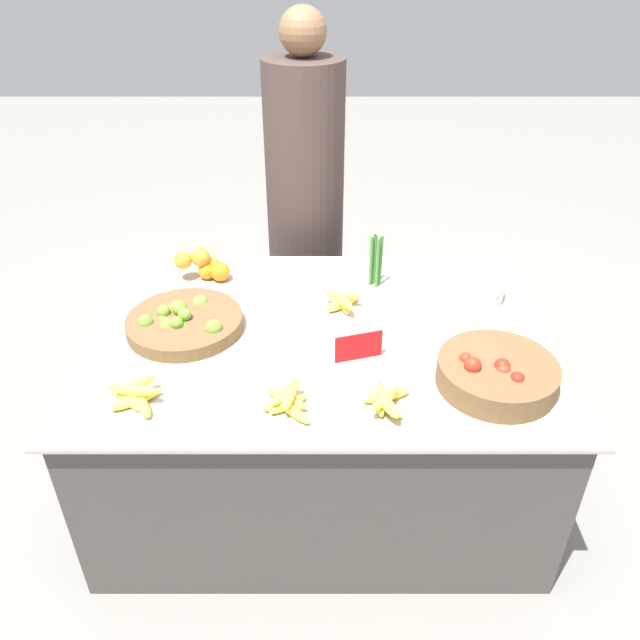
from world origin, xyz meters
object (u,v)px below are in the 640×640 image
at_px(lime_bowl, 184,322).
at_px(metal_bowl, 465,287).
at_px(tomato_basket, 497,374).
at_px(price_sign, 359,347).
at_px(vendor_person, 305,212).

relative_size(lime_bowl, metal_bowl, 1.39).
distance_m(tomato_basket, metal_bowl, 0.53).
height_order(lime_bowl, price_sign, price_sign).
bearing_deg(tomato_basket, price_sign, 162.34).
bearing_deg(vendor_person, metal_bowl, -47.19).
xyz_separation_m(lime_bowl, metal_bowl, (1.00, 0.23, 0.00)).
bearing_deg(tomato_basket, metal_bowl, 89.20).
xyz_separation_m(tomato_basket, metal_bowl, (0.01, 0.53, -0.01)).
xyz_separation_m(price_sign, vendor_person, (-0.19, 1.05, 0.00)).
bearing_deg(price_sign, vendor_person, 83.76).
bearing_deg(metal_bowl, tomato_basket, -90.80).
bearing_deg(metal_bowl, price_sign, -136.25).
xyz_separation_m(lime_bowl, tomato_basket, (0.99, -0.30, 0.01)).
bearing_deg(lime_bowl, metal_bowl, 12.87).
height_order(tomato_basket, vendor_person, vendor_person).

